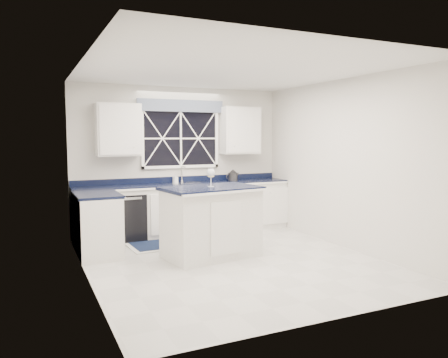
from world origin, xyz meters
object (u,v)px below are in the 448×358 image
faucet (182,174)px  island (211,222)px  dishwasher (126,216)px  wine_glass (211,174)px  kettle (233,175)px  soap_bottle (175,178)px

faucet → island: size_ratio=0.20×
dishwasher → faucet: 1.31m
island → wine_glass: size_ratio=5.39×
dishwasher → island: size_ratio=0.54×
island → kettle: (1.17, 1.67, 0.51)m
dishwasher → wine_glass: wine_glass is taller
wine_glass → soap_bottle: 1.74m
dishwasher → kettle: kettle is taller
dishwasher → wine_glass: size_ratio=2.93×
island → wine_glass: 0.71m
dishwasher → soap_bottle: size_ratio=5.00×
island → kettle: size_ratio=4.97×
dishwasher → soap_bottle: soap_bottle is taller
faucet → wine_glass: bearing=-95.6°
soap_bottle → kettle: bearing=-3.9°
faucet → soap_bottle: bearing=-161.2°
wine_glass → soap_bottle: (0.02, 1.73, -0.22)m
island → faucet: bearing=76.1°
faucet → island: (-0.18, -1.80, -0.57)m
island → soap_bottle: (0.03, 1.75, 0.50)m
dishwasher → soap_bottle: (0.95, 0.14, 0.61)m
soap_bottle → dishwasher: bearing=-171.4°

